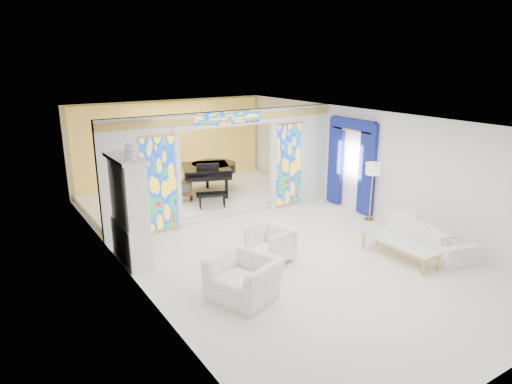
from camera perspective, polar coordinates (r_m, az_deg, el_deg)
floor at (r=11.45m, az=1.45°, el=-5.95°), size 12.00×12.00×0.00m
ceiling at (r=10.68m, az=1.57°, el=9.11°), size 7.00×12.00×0.02m
wall_back at (r=16.17m, az=-10.56°, el=5.96°), size 7.00×0.02×3.00m
wall_left at (r=9.54m, az=-16.20°, el=-1.69°), size 0.02×12.00×3.00m
wall_right at (r=13.20m, az=14.21°, el=3.41°), size 0.02×12.00×3.00m
partition_wall at (r=12.59m, az=-3.59°, el=3.98°), size 7.00×0.22×3.00m
stained_glass_left at (r=11.76m, az=-11.98°, el=0.98°), size 0.90×0.04×2.40m
stained_glass_right at (r=13.66m, az=4.12°, el=3.44°), size 0.90×0.04×2.40m
stained_glass_transom at (r=12.30m, az=-3.45°, el=9.21°), size 2.00×0.04×0.34m
alcove_platform at (r=14.80m, az=-7.46°, el=-0.48°), size 6.80×3.80×0.18m
gold_curtain_back at (r=16.06m, az=-10.39°, el=5.90°), size 6.70×0.10×2.90m
chandelier at (r=14.28m, az=-6.92°, el=9.03°), size 0.48×0.48×0.30m
blue_drapes at (r=13.59m, az=11.81°, el=4.27°), size 0.14×1.85×2.65m
china_cabinet at (r=10.26m, az=-15.52°, el=-2.31°), size 0.56×1.46×2.72m
armchair_left at (r=8.70m, az=-1.57°, el=-10.70°), size 1.42×1.51×0.79m
armchair_right at (r=10.16m, az=1.84°, el=-6.56°), size 0.99×0.97×0.79m
sofa at (r=11.59m, az=21.00°, el=-5.03°), size 1.50×2.47×0.67m
side_table at (r=9.45m, az=0.04°, el=-8.58°), size 0.46×0.46×0.56m
vase at (r=9.33m, az=0.04°, el=-6.98°), size 0.19×0.19×0.18m
coffee_table at (r=10.74m, az=17.47°, el=-6.15°), size 0.56×1.83×0.41m
floor_lamp at (r=12.78m, az=14.40°, el=2.50°), size 0.45×0.45×1.64m
grand_piano at (r=14.65m, az=-5.80°, el=2.78°), size 2.32×2.87×1.10m
tv_console at (r=13.88m, az=-9.16°, el=0.54°), size 0.68×0.58×0.66m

